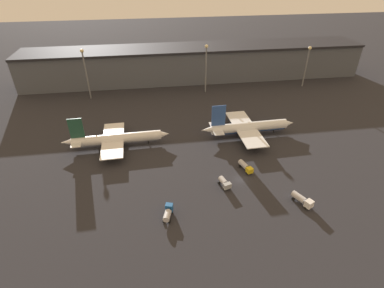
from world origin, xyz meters
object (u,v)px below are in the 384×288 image
object	(u,v)px
airplane_0	(116,139)
airplane_1	(248,127)
service_vehicle_0	(302,200)
service_vehicle_3	(168,213)
service_vehicle_1	(224,183)
service_vehicle_2	(245,166)

from	to	relation	value
airplane_0	airplane_1	size ratio (longest dim) A/B	1.04
airplane_1	service_vehicle_0	size ratio (longest dim) A/B	5.61
service_vehicle_0	airplane_0	bearing A→B (deg)	-152.20
airplane_1	service_vehicle_3	size ratio (longest dim) A/B	6.83
service_vehicle_0	service_vehicle_3	distance (m)	40.46
airplane_1	service_vehicle_1	distance (m)	35.32
service_vehicle_0	service_vehicle_1	distance (m)	24.04
airplane_0	service_vehicle_3	distance (m)	43.91
airplane_1	service_vehicle_1	size ratio (longest dim) A/B	7.33
service_vehicle_1	service_vehicle_3	world-z (taller)	service_vehicle_3
service_vehicle_1	service_vehicle_3	distance (m)	21.94
airplane_1	service_vehicle_2	world-z (taller)	airplane_1
airplane_1	service_vehicle_2	size ratio (longest dim) A/B	5.72
service_vehicle_0	service_vehicle_2	distance (m)	22.18
airplane_0	airplane_1	bearing A→B (deg)	-0.73
service_vehicle_3	service_vehicle_1	bearing A→B (deg)	-44.55
airplane_0	service_vehicle_3	xyz separation A→B (m)	(16.94, -40.48, -1.66)
airplane_1	service_vehicle_3	bearing A→B (deg)	-133.10
service_vehicle_3	service_vehicle_2	bearing A→B (deg)	-41.11
service_vehicle_2	airplane_1	bearing A→B (deg)	143.04
airplane_1	service_vehicle_3	world-z (taller)	airplane_1
airplane_0	service_vehicle_2	bearing A→B (deg)	-27.85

